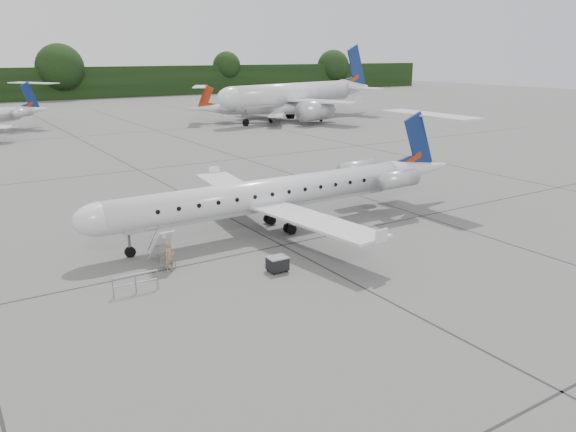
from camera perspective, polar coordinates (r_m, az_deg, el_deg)
ground at (r=33.31m, az=7.68°, el=-3.94°), size 320.00×320.00×0.00m
treeline at (r=155.24m, az=-25.58°, el=11.96°), size 260.00×4.00×8.00m
main_regional_jet at (r=36.51m, az=-2.20°, el=3.75°), size 27.54×19.89×7.04m
airstair at (r=31.98m, az=-12.77°, el=-2.97°), size 0.86×2.17×2.21m
passenger at (r=30.97m, az=-11.94°, el=-4.05°), size 0.73×0.62×1.70m
safety_railing at (r=28.73m, az=-15.22°, el=-6.67°), size 2.20×0.15×1.00m
baggage_cart at (r=30.43m, az=-1.08°, el=-4.87°), size 1.07×0.88×0.90m
bg_narrowbody at (r=99.85m, az=0.50°, el=13.36°), size 40.80×33.52×12.80m
bg_regional_right at (r=97.39m, az=-1.29°, el=11.33°), size 28.77×25.98×6.19m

